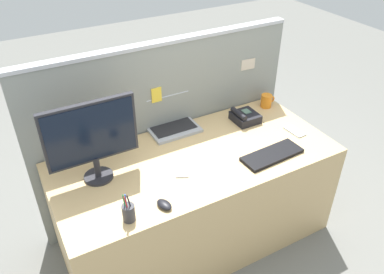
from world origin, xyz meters
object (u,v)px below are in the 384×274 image
computer_mouse_right_hand (164,205)px  cell_phone_silver_slab (295,131)px  cell_phone_white_slab (182,170)px  pen_cup (129,212)px  desk_phone (245,117)px  desktop_monitor (91,136)px  laptop (171,119)px  keyboard_main (272,155)px  coffee_mug (266,101)px

computer_mouse_right_hand → cell_phone_silver_slab: size_ratio=0.66×
computer_mouse_right_hand → cell_phone_white_slab: bearing=29.7°
cell_phone_white_slab → pen_cup: bearing=-126.3°
desk_phone → computer_mouse_right_hand: 1.02m
pen_cup → cell_phone_silver_slab: (1.30, 0.23, -0.05)m
pen_cup → cell_phone_white_slab: bearing=27.7°
desktop_monitor → pen_cup: size_ratio=2.81×
laptop → keyboard_main: 0.74m
coffee_mug → desktop_monitor: bearing=-172.0°
cell_phone_silver_slab → cell_phone_white_slab: bearing=176.4°
cell_phone_silver_slab → desktop_monitor: bearing=168.2°
laptop → coffee_mug: (0.77, -0.09, -0.01)m
laptop → cell_phone_silver_slab: size_ratio=2.24×
desktop_monitor → coffee_mug: (1.39, 0.19, -0.24)m
desk_phone → keyboard_main: desk_phone is taller
laptop → cell_phone_white_slab: bearing=-108.3°
laptop → pen_cup: (-0.58, -0.70, -0.01)m
cell_phone_silver_slab → computer_mouse_right_hand: bearing=-172.2°
desktop_monitor → cell_phone_white_slab: bearing=-22.5°
desktop_monitor → coffee_mug: size_ratio=4.33×
pen_cup → cell_phone_white_slab: pen_cup is taller
coffee_mug → desk_phone: bearing=-160.3°
laptop → computer_mouse_right_hand: (-0.38, -0.70, -0.05)m
computer_mouse_right_hand → coffee_mug: 1.30m
desk_phone → cell_phone_silver_slab: bearing=-51.8°
keyboard_main → coffee_mug: bearing=52.7°
desk_phone → cell_phone_white_slab: desk_phone is taller
computer_mouse_right_hand → cell_phone_white_slab: (0.23, 0.22, -0.01)m
pen_cup → cell_phone_silver_slab: bearing=9.8°
keyboard_main → desk_phone: bearing=75.0°
laptop → cell_phone_white_slab: 0.50m
desktop_monitor → desk_phone: bearing=5.0°
desk_phone → pen_cup: bearing=-154.7°
desk_phone → coffee_mug: (0.27, 0.10, 0.01)m
computer_mouse_right_hand → cell_phone_white_slab: computer_mouse_right_hand is taller
pen_cup → coffee_mug: (1.35, 0.61, -0.00)m
keyboard_main → cell_phone_silver_slab: keyboard_main is taller
keyboard_main → computer_mouse_right_hand: computer_mouse_right_hand is taller
computer_mouse_right_hand → desktop_monitor: bearing=104.1°
desk_phone → pen_cup: 1.20m
computer_mouse_right_hand → cell_phone_silver_slab: bearing=-3.6°
desk_phone → computer_mouse_right_hand: desk_phone is taller
pen_cup → coffee_mug: 1.48m
computer_mouse_right_hand → laptop: bearing=46.0°
desk_phone → pen_cup: size_ratio=0.95×
laptop → coffee_mug: 0.78m
desktop_monitor → cell_phone_silver_slab: 1.38m
desk_phone → cell_phone_silver_slab: 0.36m
cell_phone_white_slab → coffee_mug: bearing=48.4°
keyboard_main → computer_mouse_right_hand: size_ratio=4.07×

